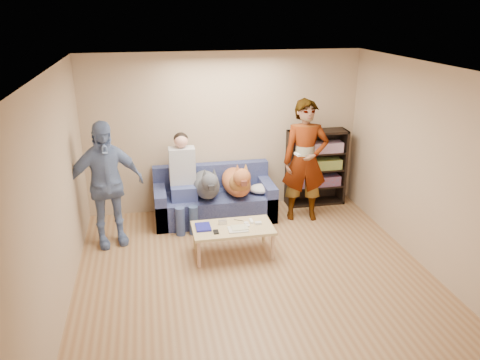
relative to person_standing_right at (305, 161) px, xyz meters
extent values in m
plane|color=#91623D|center=(-1.16, -1.78, -0.97)|extent=(5.00, 5.00, 0.00)
plane|color=white|center=(-1.16, -1.78, 1.63)|extent=(5.00, 5.00, 0.00)
plane|color=tan|center=(-1.16, 0.72, 0.33)|extent=(4.50, 0.00, 4.50)
plane|color=tan|center=(-1.16, -4.28, 0.33)|extent=(4.50, 0.00, 4.50)
plane|color=tan|center=(-3.41, -1.78, 0.33)|extent=(0.00, 5.00, 5.00)
plane|color=tan|center=(1.09, -1.78, 0.33)|extent=(0.00, 5.00, 5.00)
ellipsoid|color=silver|center=(-0.67, 0.16, -0.48)|extent=(0.38, 0.32, 0.13)
imported|color=gray|center=(0.00, 0.00, 0.00)|extent=(0.78, 0.58, 1.94)
imported|color=#708DB4|center=(-3.01, -0.29, -0.06)|extent=(1.15, 0.71, 1.82)
cube|color=white|center=(-0.20, -0.20, 0.18)|extent=(0.07, 0.14, 0.03)
cube|color=navy|center=(-1.73, -0.91, -0.54)|extent=(0.20, 0.26, 0.03)
cube|color=silver|center=(-1.28, -1.06, -0.54)|extent=(0.26, 0.20, 0.02)
cube|color=beige|center=(-1.25, -1.04, -0.53)|extent=(0.22, 0.17, 0.01)
cube|color=#B9B8BD|center=(-1.45, -0.84, -0.52)|extent=(0.11, 0.06, 0.05)
cube|color=white|center=(-1.05, -0.86, -0.53)|extent=(0.04, 0.13, 0.03)
cube|color=silver|center=(-0.97, -0.94, -0.53)|extent=(0.09, 0.06, 0.03)
cylinder|color=white|center=(-1.13, -0.98, -0.54)|extent=(0.07, 0.07, 0.02)
cylinder|color=white|center=(-1.13, -0.90, -0.54)|extent=(0.07, 0.07, 0.02)
cylinder|color=#C54B1B|center=(-1.35, -1.12, -0.55)|extent=(0.13, 0.06, 0.01)
cylinder|color=black|center=(-1.21, -0.78, -0.55)|extent=(0.13, 0.08, 0.01)
cube|color=black|center=(-1.58, -1.08, -0.54)|extent=(0.07, 0.12, 0.02)
cube|color=#515B93|center=(-1.41, 0.27, -0.76)|extent=(1.90, 0.85, 0.42)
cube|color=#515B93|center=(-1.41, 0.60, -0.35)|extent=(1.90, 0.18, 0.40)
cube|color=#515B93|center=(-2.27, 0.27, -0.68)|extent=(0.18, 0.85, 0.58)
cube|color=#515B93|center=(-0.55, 0.27, -0.68)|extent=(0.18, 0.85, 0.58)
cube|color=#3F4D8C|center=(-1.90, 0.19, -0.44)|extent=(0.40, 0.38, 0.22)
cylinder|color=#3C4685|center=(-2.00, -0.23, -0.76)|extent=(0.14, 0.14, 0.47)
cylinder|color=#3E528A|center=(-1.80, -0.23, -0.76)|extent=(0.14, 0.14, 0.47)
cube|color=#B8B7BC|center=(-1.90, 0.29, -0.05)|extent=(0.40, 0.24, 0.58)
sphere|color=#E09D86|center=(-1.90, 0.29, 0.35)|extent=(0.21, 0.21, 0.21)
ellipsoid|color=black|center=(-1.90, 0.32, 0.38)|extent=(0.22, 0.22, 0.19)
ellipsoid|color=#53555E|center=(-1.54, 0.24, -0.37)|extent=(0.42, 0.88, 0.37)
sphere|color=#474A50|center=(-1.54, -0.08, -0.28)|extent=(0.32, 0.32, 0.32)
sphere|color=#4E5058|center=(-1.54, -0.26, -0.13)|extent=(0.26, 0.26, 0.26)
cube|color=black|center=(-1.54, -0.38, -0.17)|extent=(0.08, 0.12, 0.07)
cone|color=#45494F|center=(-1.61, -0.23, 0.00)|extent=(0.08, 0.08, 0.12)
cone|color=#46494F|center=(-1.47, -0.23, 0.00)|extent=(0.08, 0.08, 0.12)
cylinder|color=#50525B|center=(-1.54, 0.67, -0.40)|extent=(0.05, 0.29, 0.17)
ellipsoid|color=#AA5D34|center=(-1.06, 0.24, -0.36)|extent=(0.44, 0.92, 0.38)
sphere|color=#A67032|center=(-1.06, -0.06, -0.27)|extent=(0.33, 0.33, 0.33)
sphere|color=#A95B33|center=(-1.06, -0.22, -0.12)|extent=(0.27, 0.27, 0.27)
cube|color=#5A2B1F|center=(-1.06, -0.34, -0.16)|extent=(0.08, 0.13, 0.08)
cone|color=#AB6834|center=(-1.12, -0.20, 0.02)|extent=(0.08, 0.08, 0.13)
cone|color=gold|center=(-0.99, -0.20, 0.02)|extent=(0.08, 0.08, 0.13)
cylinder|color=#C7733C|center=(-1.06, 0.63, -0.40)|extent=(0.05, 0.30, 0.18)
cube|color=tan|center=(-1.33, -0.96, -0.57)|extent=(1.10, 0.60, 0.04)
cylinder|color=#D8AA85|center=(-1.83, -1.21, -0.78)|extent=(0.05, 0.05, 0.38)
cylinder|color=#D8A985|center=(-0.83, -1.21, -0.78)|extent=(0.05, 0.05, 0.38)
cylinder|color=tan|center=(-1.83, -0.71, -0.78)|extent=(0.05, 0.05, 0.38)
cylinder|color=#D8B685|center=(-0.83, -0.71, -0.78)|extent=(0.05, 0.05, 0.38)
cube|color=black|center=(-0.09, 0.54, -0.32)|extent=(0.04, 0.34, 1.30)
cube|color=black|center=(0.87, 0.54, -0.32)|extent=(0.04, 0.34, 1.30)
cube|color=black|center=(0.39, 0.54, 0.31)|extent=(1.00, 0.34, 0.04)
cube|color=black|center=(0.39, 0.54, -0.95)|extent=(1.00, 0.34, 0.04)
cube|color=black|center=(0.39, 0.70, -0.32)|extent=(1.00, 0.02, 1.30)
cube|color=black|center=(0.39, 0.54, -0.65)|extent=(0.94, 0.32, 0.03)
cube|color=black|center=(0.39, 0.54, -0.35)|extent=(0.94, 0.32, 0.02)
cube|color=black|center=(0.39, 0.54, -0.05)|extent=(0.94, 0.32, 0.02)
cube|color=#B23333|center=(0.39, 0.52, -0.55)|extent=(0.84, 0.24, 0.17)
cube|color=gold|center=(0.39, 0.52, -0.25)|extent=(0.84, 0.24, 0.17)
cube|color=#994C99|center=(0.39, 0.52, 0.05)|extent=(0.84, 0.24, 0.17)
camera|label=1|loc=(-2.37, -6.61, 2.28)|focal=35.00mm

